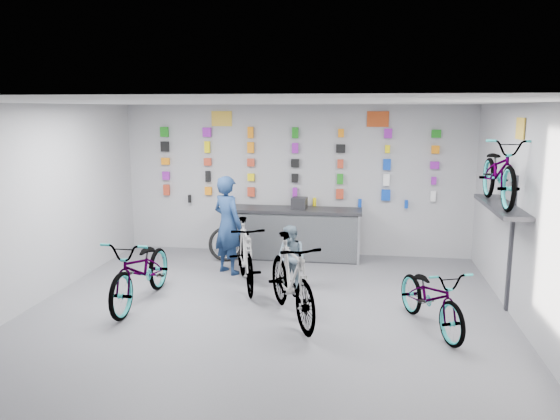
% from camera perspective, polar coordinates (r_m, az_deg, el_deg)
% --- Properties ---
extents(floor, '(8.00, 8.00, 0.00)m').
position_cam_1_polar(floor, '(7.56, -2.27, -12.20)').
color(floor, '#535358').
rests_on(floor, ground).
extents(ceiling, '(8.00, 8.00, 0.00)m').
position_cam_1_polar(ceiling, '(6.97, -2.45, 11.18)').
color(ceiling, white).
rests_on(ceiling, wall_back).
extents(wall_back, '(7.00, 0.00, 7.00)m').
position_cam_1_polar(wall_back, '(11.01, 1.62, 3.14)').
color(wall_back, '#AAAAAC').
rests_on(wall_back, floor).
extents(wall_front, '(7.00, 0.00, 7.00)m').
position_cam_1_polar(wall_front, '(3.45, -15.54, -14.28)').
color(wall_front, '#AAAAAC').
rests_on(wall_front, floor).
extents(wall_left, '(0.00, 8.00, 8.00)m').
position_cam_1_polar(wall_left, '(8.50, -26.21, -0.18)').
color(wall_left, '#AAAAAC').
rests_on(wall_left, floor).
extents(wall_right, '(0.00, 8.00, 8.00)m').
position_cam_1_polar(wall_right, '(7.31, 25.69, -1.73)').
color(wall_right, '#AAAAAC').
rests_on(wall_right, floor).
extents(counter, '(2.70, 0.66, 1.00)m').
position_cam_1_polar(counter, '(10.74, 1.29, -2.54)').
color(counter, black).
rests_on(counter, floor).
extents(merch_wall, '(5.57, 0.08, 1.56)m').
position_cam_1_polar(merch_wall, '(10.92, 1.13, 4.70)').
color(merch_wall, '#BD3920').
rests_on(merch_wall, wall_back).
extents(wall_bracket, '(0.39, 1.90, 2.00)m').
position_cam_1_polar(wall_bracket, '(8.41, 22.21, -0.22)').
color(wall_bracket, '#333338').
rests_on(wall_bracket, wall_right).
extents(sign_left, '(0.42, 0.02, 0.30)m').
position_cam_1_polar(sign_left, '(11.19, -6.11, 9.47)').
color(sign_left, gold).
rests_on(sign_left, wall_back).
extents(sign_right, '(0.42, 0.02, 0.30)m').
position_cam_1_polar(sign_right, '(10.82, 10.19, 9.33)').
color(sign_right, '#BD4519').
rests_on(sign_right, wall_back).
extents(sign_side, '(0.02, 0.40, 0.30)m').
position_cam_1_polar(sign_side, '(8.32, 23.81, 7.80)').
color(sign_side, gold).
rests_on(sign_side, wall_right).
extents(bike_left, '(0.74, 2.03, 1.06)m').
position_cam_1_polar(bike_left, '(8.53, -14.27, -6.06)').
color(bike_left, gray).
rests_on(bike_left, floor).
extents(bike_center, '(1.32, 2.01, 1.18)m').
position_cam_1_polar(bike_center, '(7.66, 1.22, -7.19)').
color(bike_center, gray).
rests_on(bike_center, floor).
extents(bike_right, '(1.18, 1.81, 0.90)m').
position_cam_1_polar(bike_right, '(7.64, 15.55, -8.72)').
color(bike_right, gray).
rests_on(bike_right, floor).
extents(bike_service, '(1.09, 1.94, 1.12)m').
position_cam_1_polar(bike_service, '(9.03, -3.62, -4.62)').
color(bike_service, gray).
rests_on(bike_service, floor).
extents(bike_wall, '(0.63, 1.80, 0.95)m').
position_cam_1_polar(bike_wall, '(8.31, 21.97, 3.79)').
color(bike_wall, gray).
rests_on(bike_wall, wall_bracket).
extents(clerk, '(0.77, 0.71, 1.76)m').
position_cam_1_polar(clerk, '(9.75, -5.49, -1.57)').
color(clerk, navy).
rests_on(clerk, floor).
extents(customer, '(0.64, 0.59, 1.06)m').
position_cam_1_polar(customer, '(8.92, 1.18, -5.01)').
color(customer, slate).
rests_on(customer, floor).
extents(spare_wheel, '(0.71, 0.34, 0.68)m').
position_cam_1_polar(spare_wheel, '(10.66, -5.66, -3.56)').
color(spare_wheel, black).
rests_on(spare_wheel, floor).
extents(register, '(0.30, 0.32, 0.22)m').
position_cam_1_polar(register, '(10.61, 2.04, 0.73)').
color(register, black).
rests_on(register, counter).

